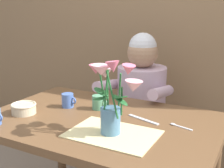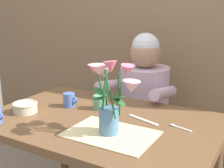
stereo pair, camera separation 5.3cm
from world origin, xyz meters
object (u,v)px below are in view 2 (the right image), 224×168
object	(u,v)px
dinner_knife	(143,120)
seated_person	(144,114)
ceramic_bowl	(25,107)
flower_vase	(110,94)
coffee_cup	(99,102)
tea_cup	(69,100)

from	to	relation	value
dinner_knife	seated_person	bearing A→B (deg)	131.00
ceramic_bowl	dinner_knife	world-z (taller)	ceramic_bowl
flower_vase	ceramic_bowl	world-z (taller)	flower_vase
dinner_knife	coffee_cup	distance (m)	0.29
seated_person	dinner_knife	size ratio (longest dim) A/B	5.97
flower_vase	tea_cup	world-z (taller)	flower_vase
seated_person	ceramic_bowl	world-z (taller)	seated_person
seated_person	tea_cup	distance (m)	0.63
dinner_knife	tea_cup	bearing A→B (deg)	-160.40
flower_vase	ceramic_bowl	bearing A→B (deg)	179.27
tea_cup	flower_vase	bearing A→B (deg)	-27.53
tea_cup	dinner_knife	bearing A→B (deg)	2.07
seated_person	ceramic_bowl	xyz separation A→B (m)	(-0.38, -0.74, 0.21)
tea_cup	coffee_cup	bearing A→B (deg)	16.55
flower_vase	dinner_knife	world-z (taller)	flower_vase
flower_vase	coffee_cup	bearing A→B (deg)	130.76
dinner_knife	coffee_cup	size ratio (longest dim) A/B	2.04
seated_person	dinner_knife	xyz separation A→B (m)	(0.23, -0.53, 0.18)
seated_person	coffee_cup	size ratio (longest dim) A/B	12.20
seated_person	flower_vase	world-z (taller)	seated_person
seated_person	flower_vase	distance (m)	0.85
seated_person	dinner_knife	world-z (taller)	seated_person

